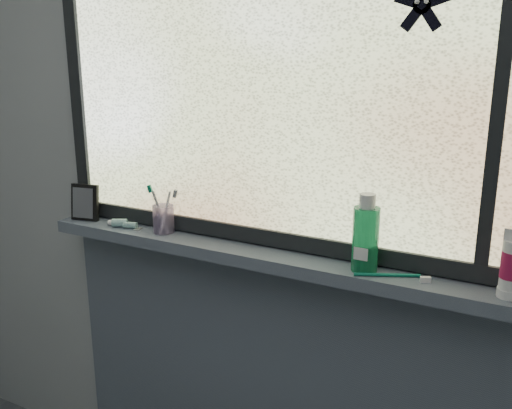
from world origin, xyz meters
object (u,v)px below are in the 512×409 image
Objects in this scene: toothbrush_cup at (163,219)px; mouthwash_bottle at (366,233)px; cream_tube at (512,262)px; vanity_mirror at (85,202)px.

mouthwash_bottle reaches higher than toothbrush_cup.
toothbrush_cup is 1.07m from cream_tube.
cream_tube is at bearing -11.44° from vanity_mirror.
mouthwash_bottle is (1.03, 0.00, 0.05)m from vanity_mirror.
vanity_mirror is 0.71× the size of mouthwash_bottle.
mouthwash_bottle is at bearing -1.21° from toothbrush_cup.
cream_tube reaches higher than toothbrush_cup.
vanity_mirror reaches higher than toothbrush_cup.
vanity_mirror is 0.34m from toothbrush_cup.
toothbrush_cup is at bearing 178.79° from mouthwash_bottle.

